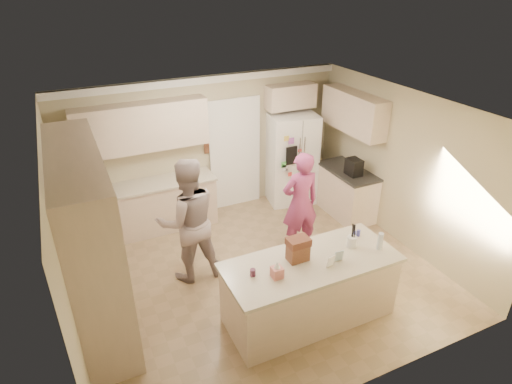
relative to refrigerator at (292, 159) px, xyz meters
name	(u,v)px	position (x,y,z in m)	size (l,w,h in m)	color
floor	(260,274)	(-1.62, -1.94, -0.91)	(5.20, 4.60, 0.02)	#8D7554
ceiling	(261,110)	(-1.62, -1.94, 1.71)	(5.20, 4.60, 0.02)	white
wall_back	(206,147)	(-1.62, 0.37, 0.40)	(5.20, 0.02, 2.60)	#BCB28C
wall_front	(362,302)	(-1.62, -4.25, 0.40)	(5.20, 0.02, 2.60)	#BCB28C
wall_left	(62,245)	(-4.23, -1.94, 0.40)	(0.02, 4.60, 2.60)	#BCB28C
wall_right	(403,168)	(0.99, -1.94, 0.40)	(0.02, 4.60, 2.60)	#BCB28C
crown_back	(203,80)	(-1.62, 0.32, 1.63)	(5.20, 0.08, 0.12)	white
pantry_bank	(90,239)	(-3.92, -1.74, 0.28)	(0.60, 2.60, 2.35)	beige
back_base_cab	(153,207)	(-2.77, 0.06, -0.46)	(2.20, 0.60, 0.88)	beige
back_countertop	(151,185)	(-2.77, 0.05, 0.00)	(2.24, 0.63, 0.04)	#BEB5A0
back_upper_cab	(142,127)	(-2.77, 0.18, 1.00)	(2.20, 0.35, 0.80)	beige
doorway_opening	(235,155)	(-1.07, 0.34, 0.15)	(0.90, 0.06, 2.10)	black
doorway_casing	(235,155)	(-1.07, 0.30, 0.15)	(1.02, 0.03, 2.22)	white
wall_frame_upper	(207,134)	(-1.60, 0.33, 0.65)	(0.15, 0.02, 0.20)	brown
wall_frame_lower	(208,148)	(-1.60, 0.33, 0.38)	(0.15, 0.02, 0.20)	brown
refrigerator	(292,159)	(0.00, 0.00, 0.00)	(0.90, 0.70, 1.80)	white
fridge_seam	(301,166)	(0.00, -0.35, 0.00)	(0.01, 0.02, 1.78)	gray
fridge_dispenser	(291,156)	(-0.22, -0.37, 0.25)	(0.22, 0.03, 0.35)	black
fridge_handle_l	(299,159)	(-0.05, -0.37, 0.15)	(0.02, 0.02, 0.85)	silver
fridge_handle_r	(304,158)	(0.05, -0.37, 0.15)	(0.02, 0.02, 0.85)	silver
over_fridge_cab	(291,96)	(0.03, 0.18, 1.20)	(0.95, 0.35, 0.45)	beige
right_base_cab	(346,193)	(0.68, -0.94, -0.46)	(0.60, 1.20, 0.88)	beige
right_countertop	(348,171)	(0.67, -0.94, 0.00)	(0.63, 1.24, 0.04)	#2D2B28
right_upper_cab	(353,112)	(0.80, -0.74, 1.05)	(0.35, 1.50, 0.70)	beige
coffee_maker	(354,167)	(0.63, -1.14, 0.17)	(0.22, 0.28, 0.30)	black
island_base	(309,291)	(-1.42, -3.04, -0.46)	(2.20, 0.90, 0.88)	beige
island_top	(311,262)	(-1.42, -3.04, 0.00)	(2.28, 0.96, 0.05)	#BEB5A0
utensil_crock	(352,242)	(-0.77, -2.99, 0.10)	(0.13, 0.13, 0.15)	white
tissue_box	(277,272)	(-1.97, -3.14, 0.10)	(0.13, 0.13, 0.14)	#D1766E
tissue_plume	(277,265)	(-1.97, -3.14, 0.20)	(0.08, 0.08, 0.08)	white
dollhouse_body	(298,252)	(-1.57, -2.94, 0.14)	(0.26, 0.18, 0.22)	brown
dollhouse_roof	(298,242)	(-1.57, -2.94, 0.30)	(0.28, 0.20, 0.10)	#592D1E
jam_jar	(253,272)	(-2.22, -2.99, 0.07)	(0.07, 0.07, 0.09)	#59263F
greeting_card_a	(331,261)	(-1.27, -3.24, 0.11)	(0.12, 0.01, 0.16)	white
greeting_card_b	(339,256)	(-1.12, -3.19, 0.11)	(0.12, 0.01, 0.16)	silver
water_bottle	(380,241)	(-0.47, -3.19, 0.14)	(0.07, 0.07, 0.24)	silver
shaker_salt	(354,234)	(-0.60, -2.82, 0.07)	(0.05, 0.05, 0.09)	#4142A2
shaker_pepper	(358,233)	(-0.53, -2.82, 0.07)	(0.05, 0.05, 0.09)	#4142A2
teen_boy	(188,221)	(-2.57, -1.50, 0.07)	(0.94, 0.73, 1.94)	#9B9492
teen_girl	(300,203)	(-0.73, -1.58, -0.03)	(0.64, 0.42, 1.74)	#9D407B
fridge_magnets	(301,166)	(0.00, -0.36, 0.00)	(0.76, 0.02, 1.44)	tan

